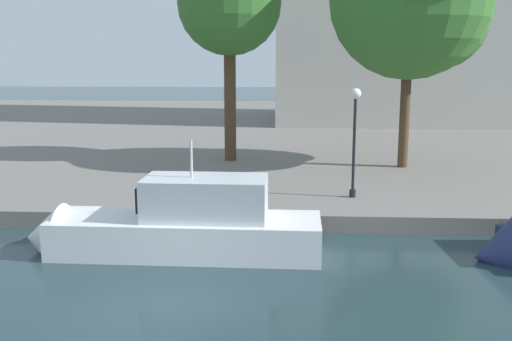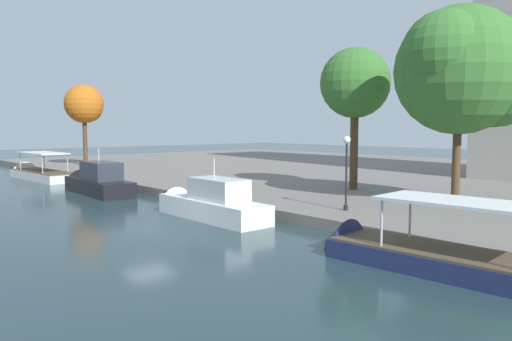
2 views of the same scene
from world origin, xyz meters
name	(u,v)px [view 1 (image 1 of 2)]	position (x,y,z in m)	size (l,w,h in m)	color
ground_plane	(159,311)	(0.00, 0.00, 0.00)	(220.00, 220.00, 0.00)	#23383D
dock_promenade	(250,130)	(0.00, 34.30, 0.32)	(120.00, 55.00, 0.63)	slate
motor_yacht_2	(171,231)	(-0.56, 4.37, 0.73)	(9.54, 2.54, 4.41)	white
lamp_post	(355,127)	(5.75, 9.79, 3.47)	(0.43, 0.43, 4.36)	black
tree_2	(230,6)	(0.01, 18.28, 8.82)	(5.44, 5.44, 11.04)	#4C3823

